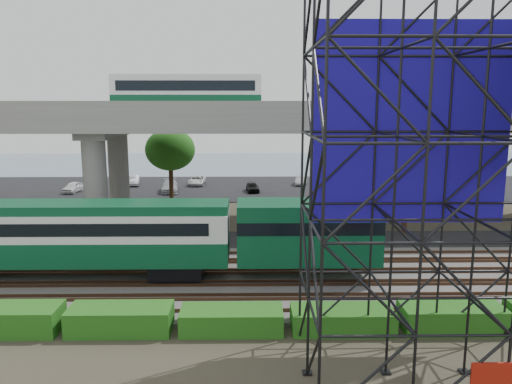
{
  "coord_description": "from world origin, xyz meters",
  "views": [
    {
      "loc": [
        1.8,
        -25.43,
        10.16
      ],
      "look_at": [
        2.25,
        6.0,
        4.53
      ],
      "focal_mm": 35.0,
      "sensor_mm": 36.0,
      "label": 1
    }
  ],
  "objects": [
    {
      "name": "trees",
      "position": [
        -4.67,
        16.17,
        5.57
      ],
      "size": [
        40.94,
        16.94,
        7.69
      ],
      "color": "#382314",
      "rests_on": "ground"
    },
    {
      "name": "ballast_bed",
      "position": [
        0.0,
        2.0,
        0.1
      ],
      "size": [
        90.0,
        12.0,
        0.2
      ],
      "primitive_type": "cube",
      "color": "slate",
      "rests_on": "ground"
    },
    {
      "name": "suv",
      "position": [
        -9.98,
        10.29,
        0.72
      ],
      "size": [
        5.03,
        3.52,
        1.28
      ],
      "primitive_type": "imported",
      "rotation": [
        0.0,
        0.0,
        1.23
      ],
      "color": "black",
      "rests_on": "service_road"
    },
    {
      "name": "parking_lot",
      "position": [
        0.0,
        34.0,
        0.04
      ],
      "size": [
        90.0,
        18.0,
        0.08
      ],
      "primitive_type": "cube",
      "color": "black",
      "rests_on": "ground"
    },
    {
      "name": "service_road",
      "position": [
        0.0,
        10.5,
        0.04
      ],
      "size": [
        90.0,
        5.0,
        0.08
      ],
      "primitive_type": "cube",
      "color": "black",
      "rests_on": "ground"
    },
    {
      "name": "parked_cars",
      "position": [
        -0.78,
        33.48,
        0.66
      ],
      "size": [
        36.83,
        9.44,
        1.3
      ],
      "color": "white",
      "rests_on": "parking_lot"
    },
    {
      "name": "hedge_strip",
      "position": [
        1.01,
        -4.3,
        0.56
      ],
      "size": [
        34.6,
        1.8,
        1.2
      ],
      "color": "#175613",
      "rests_on": "ground"
    },
    {
      "name": "harbor_water",
      "position": [
        0.0,
        56.0,
        0.01
      ],
      "size": [
        140.0,
        40.0,
        0.03
      ],
      "primitive_type": "cube",
      "color": "#4B5F7B",
      "rests_on": "ground"
    },
    {
      "name": "commuter_train",
      "position": [
        -6.74,
        2.0,
        2.88
      ],
      "size": [
        29.3,
        3.06,
        4.3
      ],
      "color": "black",
      "rests_on": "rail_tracks"
    },
    {
      "name": "rail_tracks",
      "position": [
        0.0,
        2.0,
        0.28
      ],
      "size": [
        90.0,
        9.52,
        0.16
      ],
      "color": "#472D1E",
      "rests_on": "ballast_bed"
    },
    {
      "name": "scaffold_tower",
      "position": [
        8.51,
        -7.98,
        7.47
      ],
      "size": [
        9.36,
        6.36,
        15.0
      ],
      "color": "black",
      "rests_on": "ground"
    },
    {
      "name": "ground",
      "position": [
        0.0,
        0.0,
        0.0
      ],
      "size": [
        140.0,
        140.0,
        0.0
      ],
      "primitive_type": "plane",
      "color": "#474233",
      "rests_on": "ground"
    },
    {
      "name": "overpass",
      "position": [
        -0.23,
        16.0,
        8.21
      ],
      "size": [
        80.0,
        12.0,
        12.4
      ],
      "color": "#9E9B93",
      "rests_on": "ground"
    }
  ]
}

